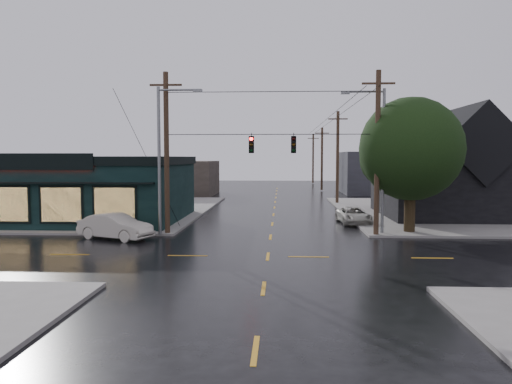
{
  "coord_description": "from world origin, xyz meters",
  "views": [
    {
      "loc": [
        0.64,
        -24.33,
        4.9
      ],
      "look_at": [
        -0.82,
        4.59,
        2.87
      ],
      "focal_mm": 35.0,
      "sensor_mm": 36.0,
      "label": 1
    }
  ],
  "objects_px": {
    "utility_pole_nw": "(168,235)",
    "sedan_cream": "(115,226)",
    "utility_pole_ne": "(376,237)",
    "suv_silver": "(354,215)",
    "corner_tree": "(411,149)"
  },
  "relations": [
    {
      "from": "utility_pole_ne",
      "to": "sedan_cream",
      "type": "relative_size",
      "value": 2.17
    },
    {
      "from": "utility_pole_nw",
      "to": "sedan_cream",
      "type": "distance_m",
      "value": 3.35
    },
    {
      "from": "corner_tree",
      "to": "utility_pole_nw",
      "type": "xyz_separation_m",
      "value": [
        -15.36,
        -1.32,
        -5.4
      ]
    },
    {
      "from": "utility_pole_ne",
      "to": "suv_silver",
      "type": "xyz_separation_m",
      "value": [
        -0.5,
        6.03,
        0.61
      ]
    },
    {
      "from": "sedan_cream",
      "to": "utility_pole_ne",
      "type": "bearing_deg",
      "value": -61.26
    },
    {
      "from": "utility_pole_nw",
      "to": "utility_pole_ne",
      "type": "distance_m",
      "value": 13.0
    },
    {
      "from": "utility_pole_nw",
      "to": "sedan_cream",
      "type": "height_order",
      "value": "utility_pole_nw"
    },
    {
      "from": "corner_tree",
      "to": "utility_pole_ne",
      "type": "distance_m",
      "value": 6.04
    },
    {
      "from": "utility_pole_nw",
      "to": "corner_tree",
      "type": "bearing_deg",
      "value": 4.92
    },
    {
      "from": "utility_pole_ne",
      "to": "sedan_cream",
      "type": "height_order",
      "value": "utility_pole_ne"
    },
    {
      "from": "utility_pole_ne",
      "to": "sedan_cream",
      "type": "bearing_deg",
      "value": -173.63
    },
    {
      "from": "suv_silver",
      "to": "sedan_cream",
      "type": "bearing_deg",
      "value": -157.62
    },
    {
      "from": "corner_tree",
      "to": "utility_pole_ne",
      "type": "bearing_deg",
      "value": -150.72
    },
    {
      "from": "utility_pole_ne",
      "to": "sedan_cream",
      "type": "distance_m",
      "value": 15.86
    },
    {
      "from": "sedan_cream",
      "to": "suv_silver",
      "type": "bearing_deg",
      "value": -40.57
    }
  ]
}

